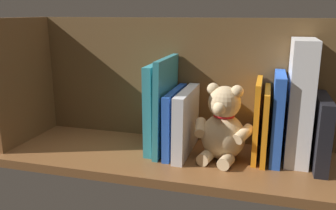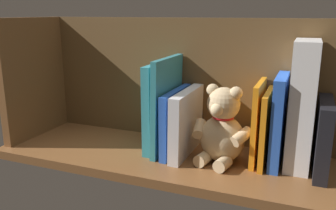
# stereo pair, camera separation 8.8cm
# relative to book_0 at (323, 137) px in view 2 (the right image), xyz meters

# --- Properties ---
(ground_plane) EXTENTS (0.87, 0.30, 0.02)m
(ground_plane) POSITION_rel_book_0_xyz_m (0.36, 0.03, -0.09)
(ground_plane) COLOR brown
(shelf_back_panel) EXTENTS (0.87, 0.02, 0.34)m
(shelf_back_panel) POSITION_rel_book_0_xyz_m (0.36, -0.10, 0.09)
(shelf_back_panel) COLOR brown
(shelf_back_panel) RESTS_ON ground_plane
(shelf_side_divider) EXTENTS (0.02, 0.24, 0.34)m
(shelf_side_divider) POSITION_rel_book_0_xyz_m (0.77, 0.03, 0.09)
(shelf_side_divider) COLOR brown
(shelf_side_divider) RESTS_ON ground_plane
(book_0) EXTENTS (0.03, 0.17, 0.16)m
(book_0) POSITION_rel_book_0_xyz_m (0.00, 0.00, 0.00)
(book_0) COLOR black
(book_0) RESTS_ON ground_plane
(dictionary_thick_white) EXTENTS (0.05, 0.14, 0.29)m
(dictionary_thick_white) POSITION_rel_book_0_xyz_m (0.05, -0.02, 0.06)
(dictionary_thick_white) COLOR white
(dictionary_thick_white) RESTS_ON ground_plane
(book_1) EXTENTS (0.02, 0.15, 0.21)m
(book_1) POSITION_rel_book_0_xyz_m (0.10, -0.01, 0.02)
(book_1) COLOR blue
(book_1) RESTS_ON ground_plane
(book_2) EXTENTS (0.01, 0.15, 0.17)m
(book_2) POSITION_rel_book_0_xyz_m (0.12, -0.01, 0.01)
(book_2) COLOR orange
(book_2) RESTS_ON ground_plane
(book_3) EXTENTS (0.01, 0.15, 0.19)m
(book_3) POSITION_rel_book_0_xyz_m (0.14, -0.01, 0.01)
(book_3) COLOR orange
(book_3) RESTS_ON ground_plane
(teddy_bear) EXTENTS (0.15, 0.13, 0.19)m
(teddy_bear) POSITION_rel_book_0_xyz_m (0.22, 0.03, 0.00)
(teddy_bear) COLOR #D1B284
(teddy_bear) RESTS_ON ground_plane
(book_4) EXTENTS (0.03, 0.19, 0.16)m
(book_4) POSITION_rel_book_0_xyz_m (0.32, 0.01, -0.00)
(book_4) COLOR silver
(book_4) RESTS_ON ground_plane
(book_5) EXTENTS (0.02, 0.18, 0.16)m
(book_5) POSITION_rel_book_0_xyz_m (0.35, 0.01, -0.00)
(book_5) COLOR blue
(book_5) RESTS_ON ground_plane
(book_6) EXTENTS (0.02, 0.18, 0.24)m
(book_6) POSITION_rel_book_0_xyz_m (0.37, 0.01, 0.04)
(book_6) COLOR teal
(book_6) RESTS_ON ground_plane
(book_7) EXTENTS (0.02, 0.16, 0.23)m
(book_7) POSITION_rel_book_0_xyz_m (0.40, -0.00, 0.03)
(book_7) COLOR teal
(book_7) RESTS_ON ground_plane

